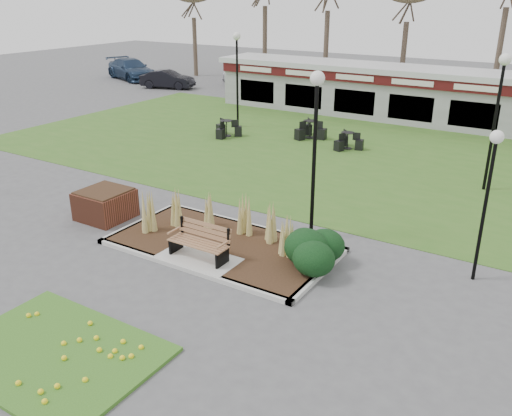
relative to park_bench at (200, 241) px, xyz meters
The scene contains 17 objects.
ground 0.64m from the park_bench, 90.00° to the right, with size 100.00×100.00×0.00m, color #515154.
lawn 11.77m from the park_bench, 90.00° to the left, with size 34.00×16.00×0.02m, color #36651F.
flower_bed 4.88m from the park_bench, 90.00° to the right, with size 4.20×3.00×0.16m.
planting_bed 1.70m from the park_bench, 40.83° to the left, with size 6.75×3.40×1.27m.
park_bench is the anchor object (origin of this frame).
brick_planter 4.47m from the park_bench, behind, with size 1.50×1.50×0.95m.
food_pavilion 19.73m from the park_bench, 90.00° to the left, with size 24.60×3.40×2.90m.
lamp_post_near_left 4.56m from the park_bench, 58.05° to the left, with size 0.40×0.40×4.85m.
lamp_post_mid_right 7.42m from the park_bench, 23.80° to the left, with size 0.32×0.32×3.86m.
lamp_post_far_right 11.73m from the park_bench, 61.67° to the left, with size 0.40×0.40×4.86m.
lamp_post_far_left 15.68m from the park_bench, 120.11° to the left, with size 0.40×0.40×4.86m.
bistro_set_a 12.47m from the park_bench, 94.87° to the left, with size 1.37×1.42×0.77m.
bistro_set_b 13.38m from the park_bench, 121.96° to the left, with size 1.50×1.36×0.80m.
bistro_set_c 13.68m from the park_bench, 104.39° to the left, with size 1.49×1.62×0.86m.
car_silver 29.06m from the park_bench, 119.55° to the left, with size 1.84×4.58×1.56m, color #BBBBC0.
car_black 28.12m from the park_bench, 132.44° to the left, with size 1.39×3.99×1.32m, color black.
car_blue 33.14m from the park_bench, 137.22° to the left, with size 2.28×5.62×1.63m, color navy.
Camera 1 is at (8.21, -10.06, 6.83)m, focal length 38.00 mm.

